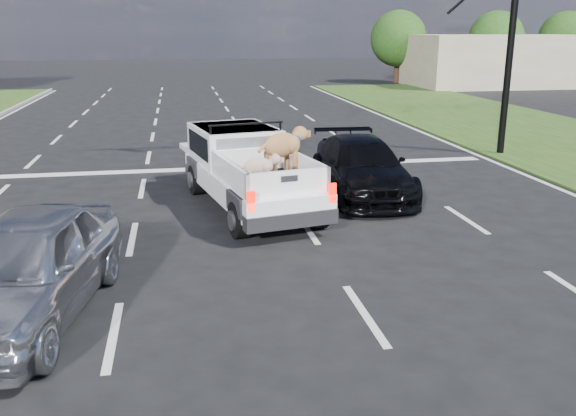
% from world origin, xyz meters
% --- Properties ---
extents(ground, '(160.00, 160.00, 0.00)m').
position_xyz_m(ground, '(0.00, 0.00, 0.00)').
color(ground, black).
rests_on(ground, ground).
extents(road_markings, '(17.75, 60.00, 0.01)m').
position_xyz_m(road_markings, '(0.00, 6.56, 0.01)').
color(road_markings, silver).
rests_on(road_markings, ground).
extents(traffic_signal, '(9.11, 0.31, 7.00)m').
position_xyz_m(traffic_signal, '(7.20, 10.50, 4.73)').
color(traffic_signal, black).
rests_on(traffic_signal, ground).
extents(building_right, '(12.00, 7.00, 3.60)m').
position_xyz_m(building_right, '(22.00, 34.00, 1.80)').
color(building_right, '#C5B596').
rests_on(building_right, ground).
extents(tree_far_d, '(4.20, 4.20, 5.40)m').
position_xyz_m(tree_far_d, '(16.00, 38.00, 3.29)').
color(tree_far_d, '#332114').
rests_on(tree_far_d, ground).
extents(tree_far_e, '(4.20, 4.20, 5.40)m').
position_xyz_m(tree_far_e, '(24.00, 38.00, 3.29)').
color(tree_far_e, '#332114').
rests_on(tree_far_e, ground).
extents(tree_far_f, '(4.20, 4.20, 5.40)m').
position_xyz_m(tree_far_f, '(30.00, 38.00, 3.29)').
color(tree_far_f, '#332114').
rests_on(tree_far_f, ground).
extents(pickup_truck, '(2.83, 5.43, 1.94)m').
position_xyz_m(pickup_truck, '(0.77, 5.85, 0.91)').
color(pickup_truck, black).
rests_on(pickup_truck, ground).
extents(silver_sedan, '(2.58, 4.69, 1.51)m').
position_xyz_m(silver_sedan, '(-2.96, 0.78, 0.75)').
color(silver_sedan, '#A9ABB0').
rests_on(silver_sedan, ground).
extents(black_coupe, '(2.13, 4.77, 1.36)m').
position_xyz_m(black_coupe, '(3.65, 6.52, 0.68)').
color(black_coupe, black).
rests_on(black_coupe, ground).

